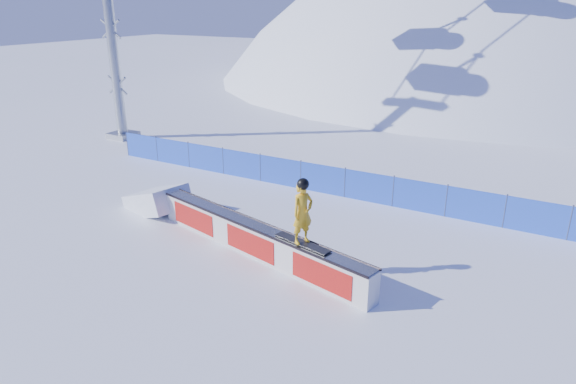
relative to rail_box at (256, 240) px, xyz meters
The scene contains 6 objects.
ground 1.69m from the rail_box, 114.01° to the left, with size 160.00×160.00×0.00m, color white.
snow_hill 47.25m from the rail_box, 90.86° to the left, with size 64.00×64.00×64.00m.
safety_fence 6.00m from the rail_box, 96.25° to the left, with size 22.05×0.05×1.30m.
rail_box is the anchor object (origin of this frame).
snow_ramp 5.44m from the rail_box, 166.52° to the left, with size 2.34×1.56×0.88m, color white, non-canonical shape.
snowboarder 2.40m from the rail_box, 13.48° to the right, with size 1.88×0.78×1.94m.
Camera 1 is at (8.55, -13.40, 7.45)m, focal length 32.00 mm.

